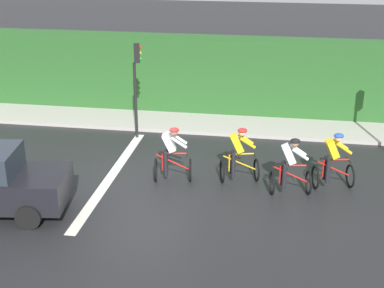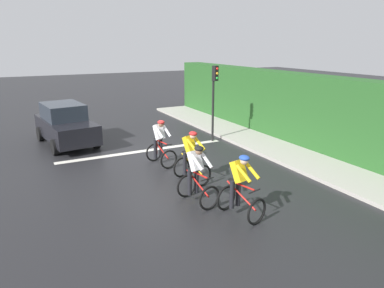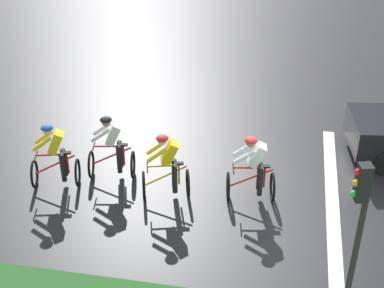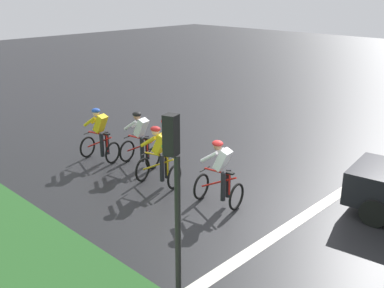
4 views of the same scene
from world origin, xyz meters
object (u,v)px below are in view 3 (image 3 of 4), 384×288
(cyclist_second, at_px, (112,149))
(traffic_light_near_crossing, at_px, (357,224))
(cyclist_mid, at_px, (167,168))
(cyclist_fourth, at_px, (253,170))
(cyclist_lead, at_px, (55,157))

(cyclist_second, height_order, traffic_light_near_crossing, traffic_light_near_crossing)
(cyclist_mid, height_order, cyclist_fourth, same)
(cyclist_fourth, bearing_deg, cyclist_mid, 97.64)
(cyclist_mid, height_order, traffic_light_near_crossing, traffic_light_near_crossing)
(cyclist_second, relative_size, cyclist_fourth, 1.00)
(cyclist_mid, distance_m, traffic_light_near_crossing, 5.07)
(cyclist_second, bearing_deg, cyclist_fourth, -95.33)
(cyclist_lead, height_order, cyclist_mid, same)
(cyclist_lead, distance_m, cyclist_mid, 2.68)
(cyclist_second, xyz_separation_m, cyclist_fourth, (-0.32, -3.41, 0.00))
(cyclist_mid, xyz_separation_m, cyclist_fourth, (0.26, -1.93, 0.00))
(cyclist_mid, bearing_deg, traffic_light_near_crossing, -128.88)
(cyclist_lead, relative_size, traffic_light_near_crossing, 0.50)
(cyclist_second, bearing_deg, cyclist_mid, -111.36)
(cyclist_fourth, relative_size, traffic_light_near_crossing, 0.50)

